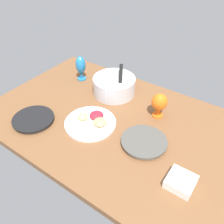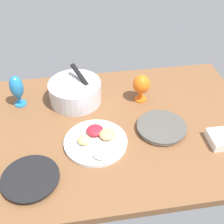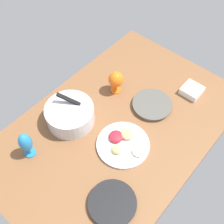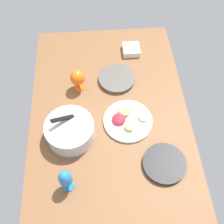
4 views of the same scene
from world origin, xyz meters
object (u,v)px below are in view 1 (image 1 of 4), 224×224
hurricane_glass_orange (159,103)px  dinner_plate_left (33,119)px  square_bowl_white (181,181)px  dinner_plate_right (144,142)px  mixing_bowl (114,85)px  hurricane_glass_blue (81,66)px  fruit_platter (91,122)px

hurricane_glass_orange → dinner_plate_left: bearing=-141.0°
dinner_plate_left → hurricane_glass_orange: bearing=39.0°
dinner_plate_left → square_bowl_white: (92.78, 9.11, 1.20)cm
dinner_plate_right → hurricane_glass_orange: hurricane_glass_orange is taller
mixing_bowl → hurricane_glass_orange: size_ratio=1.81×
dinner_plate_left → mixing_bowl: size_ratio=0.86×
hurricane_glass_blue → hurricane_glass_orange: size_ratio=1.16×
dinner_plate_right → hurricane_glass_orange: (-4.93, 26.91, 8.93)cm
dinner_plate_left → hurricane_glass_orange: hurricane_glass_orange is taller
hurricane_glass_orange → square_bowl_white: (31.90, -40.27, -7.81)cm
mixing_bowl → fruit_platter: (7.70, -36.15, -5.04)cm
dinner_plate_right → hurricane_glass_blue: size_ratio=1.35×
dinner_plate_left → hurricane_glass_orange: (60.88, 49.38, 9.01)cm
dinner_plate_right → fruit_platter: 34.95cm
fruit_platter → hurricane_glass_blue: hurricane_glass_blue is taller
mixing_bowl → fruit_platter: size_ratio=0.95×
mixing_bowl → square_bowl_white: bearing=-33.2°
square_bowl_white → fruit_platter: bearing=171.4°
hurricane_glass_blue → fruit_platter: bearing=-43.4°
fruit_platter → hurricane_glass_blue: size_ratio=1.65×
square_bowl_white → hurricane_glass_orange: bearing=128.4°
dinner_plate_right → hurricane_glass_orange: 28.78cm
mixing_bowl → hurricane_glass_blue: 32.35cm
hurricane_glass_blue → square_bowl_white: 111.98cm
hurricane_glass_blue → dinner_plate_right: bearing=-24.2°
dinner_plate_left → fruit_platter: 36.14cm
dinner_plate_right → mixing_bowl: mixing_bowl is taller
dinner_plate_left → square_bowl_white: bearing=5.6°
dinner_plate_right → hurricane_glass_blue: (-74.37, 33.44, 9.99)cm
dinner_plate_right → hurricane_glass_orange: size_ratio=1.56×
dinner_plate_left → fruit_platter: bearing=30.6°
dinner_plate_left → hurricane_glass_orange: 78.90cm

